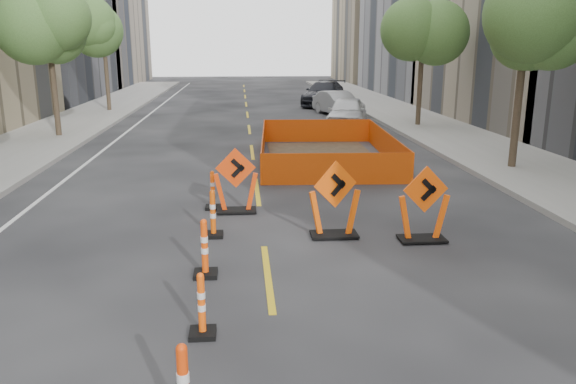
{
  "coord_description": "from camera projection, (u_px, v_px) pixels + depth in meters",
  "views": [
    {
      "loc": [
        -0.43,
        -5.29,
        3.99
      ],
      "look_at": [
        0.51,
        5.69,
        1.1
      ],
      "focal_mm": 35.0,
      "sensor_mm": 36.0,
      "label": 1
    }
  ],
  "objects": [
    {
      "name": "sidewalk_right",
      "position": [
        529.0,
        168.0,
        18.43
      ],
      "size": [
        4.0,
        90.0,
        0.15
      ],
      "primitive_type": "cube",
      "color": "gray",
      "rests_on": "ground"
    },
    {
      "name": "bld_left_d",
      "position": [
        9.0,
        2.0,
        40.75
      ],
      "size": [
        12.0,
        16.0,
        14.0
      ],
      "primitive_type": "cube",
      "color": "#4C4C51",
      "rests_on": "ground"
    },
    {
      "name": "bld_right_e",
      "position": [
        396.0,
        8.0,
        61.98
      ],
      "size": [
        12.0,
        14.0,
        16.0
      ],
      "primitive_type": "cube",
      "color": "tan",
      "rests_on": "ground"
    },
    {
      "name": "tree_l_c",
      "position": [
        48.0,
        32.0,
        23.58
      ],
      "size": [
        2.8,
        2.8,
        5.95
      ],
      "color": "#382B1E",
      "rests_on": "ground"
    },
    {
      "name": "tree_l_d",
      "position": [
        104.0,
        36.0,
        33.22
      ],
      "size": [
        2.8,
        2.8,
        5.95
      ],
      "color": "#382B1E",
      "rests_on": "ground"
    },
    {
      "name": "tree_r_b",
      "position": [
        526.0,
        27.0,
        17.25
      ],
      "size": [
        2.8,
        2.8,
        5.95
      ],
      "color": "#382B1E",
      "rests_on": "ground"
    },
    {
      "name": "tree_r_c",
      "position": [
        423.0,
        33.0,
        26.89
      ],
      "size": [
        2.8,
        2.8,
        5.95
      ],
      "color": "#382B1E",
      "rests_on": "ground"
    },
    {
      "name": "channelizer_3",
      "position": [
        202.0,
        305.0,
        7.84
      ],
      "size": [
        0.38,
        0.38,
        0.96
      ],
      "primitive_type": null,
      "color": "#FB510A",
      "rests_on": "ground"
    },
    {
      "name": "channelizer_4",
      "position": [
        205.0,
        248.0,
        9.87
      ],
      "size": [
        0.42,
        0.42,
        1.06
      ],
      "primitive_type": null,
      "color": "#F3470A",
      "rests_on": "ground"
    },
    {
      "name": "channelizer_5",
      "position": [
        213.0,
        213.0,
        11.94
      ],
      "size": [
        0.41,
        0.41,
        1.03
      ],
      "primitive_type": null,
      "color": "#D94D09",
      "rests_on": "ground"
    },
    {
      "name": "channelizer_6",
      "position": [
        213.0,
        190.0,
        13.99
      ],
      "size": [
        0.38,
        0.38,
        0.98
      ],
      "primitive_type": null,
      "color": "#F7520A",
      "rests_on": "ground"
    },
    {
      "name": "chevron_sign_left",
      "position": [
        236.0,
        180.0,
        13.61
      ],
      "size": [
        1.1,
        0.69,
        1.61
      ],
      "primitive_type": null,
      "rotation": [
        0.0,
        0.0,
        0.05
      ],
      "color": "red",
      "rests_on": "ground"
    },
    {
      "name": "chevron_sign_center",
      "position": [
        335.0,
        199.0,
        11.85
      ],
      "size": [
        1.28,
        1.01,
        1.67
      ],
      "primitive_type": null,
      "rotation": [
        0.0,
        0.0,
        0.35
      ],
      "color": "#F3540A",
      "rests_on": "ground"
    },
    {
      "name": "chevron_sign_right",
      "position": [
        424.0,
        204.0,
        11.58
      ],
      "size": [
        1.15,
        0.77,
        1.62
      ],
      "primitive_type": null,
      "rotation": [
        0.0,
        0.0,
        0.12
      ],
      "color": "#FB530A",
      "rests_on": "ground"
    },
    {
      "name": "safety_fence",
      "position": [
        325.0,
        146.0,
        20.09
      ],
      "size": [
        4.88,
        7.83,
        0.95
      ],
      "primitive_type": null,
      "rotation": [
        0.0,
        0.0,
        -0.06
      ],
      "color": "#E6590C",
      "rests_on": "ground"
    },
    {
      "name": "parked_car_near",
      "position": [
        347.0,
        112.0,
        27.92
      ],
      "size": [
        2.86,
        4.73,
        1.51
      ],
      "primitive_type": "imported",
      "rotation": [
        0.0,
        0.0,
        -0.26
      ],
      "color": "silver",
      "rests_on": "ground"
    },
    {
      "name": "parked_car_mid",
      "position": [
        338.0,
        103.0,
        32.71
      ],
      "size": [
        2.6,
        4.44,
        1.38
      ],
      "primitive_type": "imported",
      "rotation": [
        0.0,
        0.0,
        0.29
      ],
      "color": "gray",
      "rests_on": "ground"
    },
    {
      "name": "parked_car_far",
      "position": [
        324.0,
        94.0,
        37.95
      ],
      "size": [
        4.04,
        5.99,
        1.61
      ],
      "primitive_type": "imported",
      "rotation": [
        0.0,
        0.0,
        -0.35
      ],
      "color": "black",
      "rests_on": "ground"
    }
  ]
}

